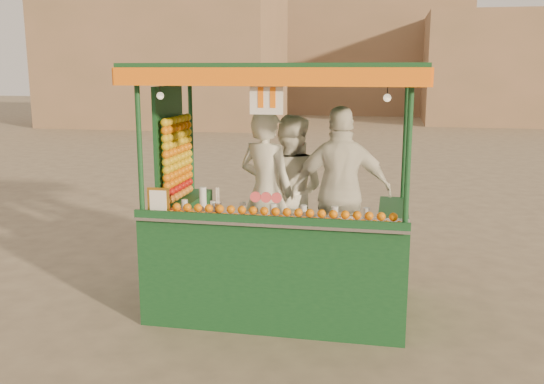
% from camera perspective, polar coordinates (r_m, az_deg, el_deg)
% --- Properties ---
extents(ground, '(90.00, 90.00, 0.00)m').
position_cam_1_polar(ground, '(6.66, 1.33, -10.39)').
color(ground, brown).
rests_on(ground, ground).
extents(building_left, '(10.00, 6.00, 6.00)m').
position_cam_1_polar(building_left, '(27.96, -10.02, 12.52)').
color(building_left, '#8E6B50').
rests_on(building_left, ground).
extents(building_right, '(9.00, 6.00, 5.00)m').
position_cam_1_polar(building_right, '(30.66, 22.91, 10.77)').
color(building_right, '#8E6B50').
rests_on(building_right, ground).
extents(building_center, '(14.00, 7.00, 7.00)m').
position_cam_1_polar(building_center, '(36.22, 6.64, 13.17)').
color(building_center, '#8E6B50').
rests_on(building_center, ground).
extents(juice_cart, '(2.81, 1.82, 2.55)m').
position_cam_1_polar(juice_cart, '(6.20, 0.13, -4.02)').
color(juice_cart, '#103A1C').
rests_on(juice_cart, ground).
extents(vendor_left, '(0.76, 0.64, 1.78)m').
position_cam_1_polar(vendor_left, '(6.52, -0.55, 0.04)').
color(vendor_left, white).
rests_on(vendor_left, ground).
extents(vendor_middle, '(0.92, 0.76, 1.71)m').
position_cam_1_polar(vendor_middle, '(6.77, 1.70, 0.15)').
color(vendor_middle, white).
rests_on(vendor_middle, ground).
extents(vendor_right, '(1.14, 0.65, 1.83)m').
position_cam_1_polar(vendor_right, '(6.39, 6.62, -0.06)').
color(vendor_right, white).
rests_on(vendor_right, ground).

